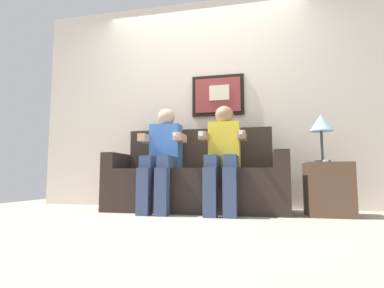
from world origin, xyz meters
TOP-DOWN VIEW (x-y plane):
  - ground_plane at (0.00, 0.00)m, footprint 5.59×5.59m
  - back_wall_assembly at (0.01, 0.76)m, footprint 4.30×0.10m
  - couch at (0.00, 0.33)m, footprint 1.90×0.58m
  - person_on_left at (-0.32, 0.16)m, footprint 0.46×0.56m
  - person_on_right at (0.32, 0.16)m, footprint 0.46×0.56m
  - side_table_right at (1.30, 0.22)m, footprint 0.40×0.40m
  - table_lamp at (1.26, 0.20)m, footprint 0.22×0.22m
  - spare_remote_on_table at (1.27, 0.13)m, footprint 0.04×0.13m

SIDE VIEW (x-z plane):
  - ground_plane at x=0.00m, z-range 0.00..0.00m
  - side_table_right at x=1.30m, z-range 0.00..0.50m
  - couch at x=0.00m, z-range -0.14..0.76m
  - spare_remote_on_table at x=1.27m, z-range 0.50..0.52m
  - person_on_left at x=-0.32m, z-range 0.05..1.16m
  - person_on_right at x=0.32m, z-range 0.05..1.16m
  - table_lamp at x=1.26m, z-range 0.63..1.09m
  - back_wall_assembly at x=0.01m, z-range 0.00..2.60m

